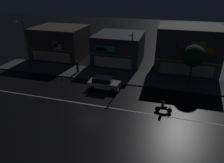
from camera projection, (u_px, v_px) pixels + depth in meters
The scene contains 13 objects.
ground_plane at pixel (87, 104), 24.31m from camera, with size 140.00×140.00×0.00m, color black.
lane_divider_stripe at pixel (87, 104), 24.31m from camera, with size 36.82×0.16×0.01m, color beige.
sidewalk_far at pixel (109, 75), 32.07m from camera, with size 38.76×4.95×0.14m, color #4C4C4F.
storefront_left_block at pixel (187, 48), 33.07m from camera, with size 9.74×7.62×7.21m.
storefront_center_block at pixel (119, 48), 36.78m from camera, with size 8.22×8.58×5.22m.
storefront_right_block at pixel (61, 42), 39.29m from camera, with size 9.42×8.09×5.91m.
streetlamp_west at pixel (25, 40), 33.55m from camera, with size 0.44×1.64×7.89m.
streetlamp_mid at pixel (132, 51), 29.80m from camera, with size 0.44×1.64×6.78m.
pedestrian_on_sidewalk at pixel (78, 67), 32.59m from camera, with size 0.39×0.39×1.99m.
street_tree at pixel (194, 56), 27.37m from camera, with size 3.01×3.01×5.68m.
parked_car_near_kerb at pixel (104, 83), 27.65m from camera, with size 4.30×1.98×1.67m.
motorcycle_following at pixel (163, 107), 22.61m from camera, with size 1.90×0.60×1.52m.
traffic_cone at pixel (63, 78), 30.49m from camera, with size 0.36×0.36×0.55m, color orange.
Camera 1 is at (8.54, -19.16, 12.95)m, focal length 32.38 mm.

